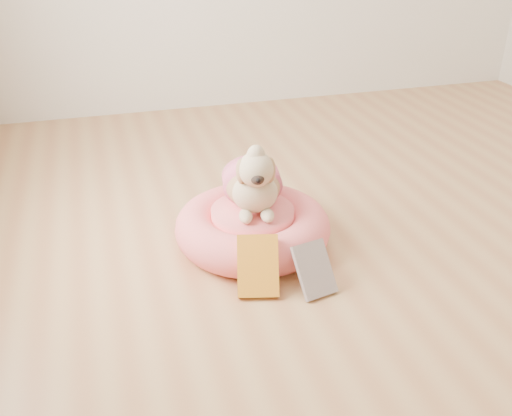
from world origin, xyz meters
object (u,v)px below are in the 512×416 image
object	(u,v)px
pet_bed	(253,227)
book_yellow	(258,266)
dog	(253,170)
book_white	(314,269)

from	to	relation	value
pet_bed	book_yellow	xyz separation A→B (m)	(-0.07, -0.32, 0.02)
pet_bed	dog	size ratio (longest dim) A/B	1.51
pet_bed	book_yellow	bearing A→B (deg)	-102.73
dog	book_yellow	world-z (taller)	dog
pet_bed	book_yellow	distance (m)	0.33
dog	pet_bed	bearing A→B (deg)	-97.79
pet_bed	book_white	bearing A→B (deg)	-71.52
pet_bed	dog	xyz separation A→B (m)	(0.01, 0.04, 0.25)
dog	book_yellow	bearing A→B (deg)	-92.85
pet_bed	dog	bearing A→B (deg)	71.71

